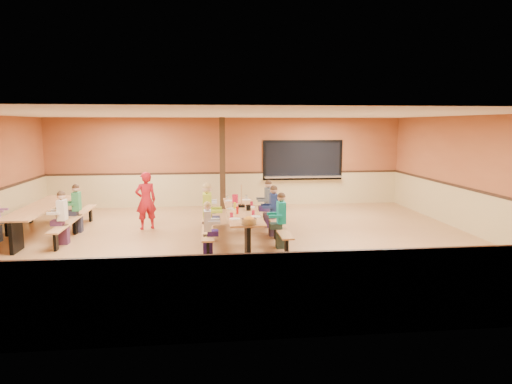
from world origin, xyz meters
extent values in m
plane|color=#8E5E36|center=(0.00, 0.00, 0.00)|extent=(12.00, 12.00, 0.00)
cube|color=#9C532D|center=(0.00, 5.00, 1.50)|extent=(12.00, 0.04, 3.00)
cube|color=#9C532D|center=(0.00, -5.00, 1.50)|extent=(12.00, 0.04, 3.00)
cube|color=#9C532D|center=(6.00, 0.00, 1.50)|extent=(0.04, 10.00, 3.00)
cube|color=white|center=(0.00, 0.00, 3.00)|extent=(12.00, 10.00, 0.04)
cube|color=black|center=(2.60, 4.97, 1.55)|extent=(2.60, 0.06, 1.20)
cube|color=silver|center=(2.60, 4.88, 0.98)|extent=(2.70, 0.28, 0.06)
cube|color=black|center=(-0.20, 4.40, 1.50)|extent=(0.18, 0.18, 3.00)
cube|color=#BA7F4A|center=(0.10, 0.24, 0.72)|extent=(0.75, 3.60, 0.04)
cube|color=black|center=(0.10, -1.31, 0.35)|extent=(0.08, 0.60, 0.70)
cube|color=black|center=(0.10, 1.79, 0.35)|extent=(0.08, 0.60, 0.70)
cube|color=#BA7F4A|center=(-0.72, 0.24, 0.43)|extent=(0.26, 3.60, 0.04)
cube|color=black|center=(-0.72, 0.24, 0.21)|extent=(0.06, 0.18, 0.41)
cube|color=#BA7F4A|center=(0.93, 0.24, 0.43)|extent=(0.26, 3.60, 0.04)
cube|color=black|center=(0.93, 0.24, 0.21)|extent=(0.06, 0.18, 0.41)
cube|color=#BA7F4A|center=(-4.89, 1.26, 0.72)|extent=(0.75, 3.60, 0.04)
cube|color=black|center=(-4.89, -0.29, 0.35)|extent=(0.08, 0.60, 0.70)
cube|color=black|center=(-4.89, 2.81, 0.35)|extent=(0.08, 0.60, 0.70)
cube|color=#BA7F4A|center=(-5.72, 1.26, 0.43)|extent=(0.26, 3.60, 0.04)
cube|color=black|center=(-5.72, 1.26, 0.21)|extent=(0.06, 0.18, 0.41)
cube|color=#BA7F4A|center=(-4.07, 1.26, 0.43)|extent=(0.26, 3.60, 0.04)
cube|color=black|center=(-4.07, 1.26, 0.21)|extent=(0.06, 0.18, 0.41)
imported|color=#AA131A|center=(-2.34, 1.65, 0.77)|extent=(0.66, 0.56, 1.54)
cylinder|color=red|center=(0.01, 1.22, 0.85)|extent=(0.16, 0.16, 0.22)
cube|color=black|center=(0.25, 0.13, 0.80)|extent=(0.10, 0.14, 0.13)
cylinder|color=yellow|center=(-0.06, 0.30, 0.82)|extent=(0.06, 0.06, 0.17)
cylinder|color=#B2140F|center=(-0.04, -0.29, 0.82)|extent=(0.06, 0.06, 0.17)
cube|color=black|center=(0.12, 0.59, 0.77)|extent=(0.16, 0.16, 0.06)
cube|color=#BA7F4A|center=(0.12, 0.59, 1.05)|extent=(0.02, 0.09, 0.50)
camera|label=1|loc=(-0.73, -10.53, 2.77)|focal=32.00mm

